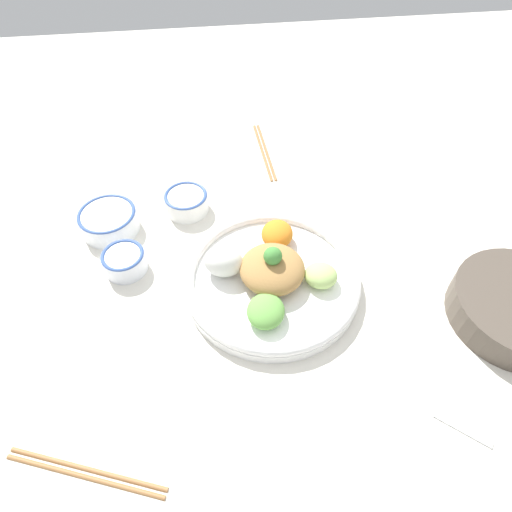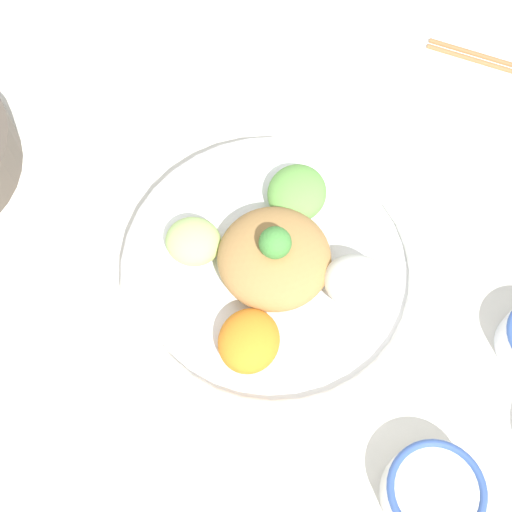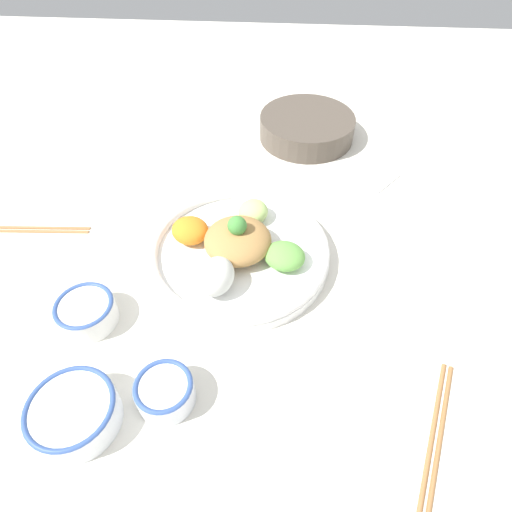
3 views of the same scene
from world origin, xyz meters
name	(u,v)px [view 1 (image 1 of 3)]	position (x,y,z in m)	size (l,w,h in m)	color
ground_plane	(255,286)	(0.00, 0.00, 0.00)	(2.40, 2.40, 0.00)	silver
salad_platter	(271,275)	(0.03, 0.00, 0.02)	(0.33, 0.33, 0.10)	white
sauce_bowl_red	(187,201)	(-0.12, 0.23, 0.02)	(0.09, 0.09, 0.04)	white
rice_bowl_blue	(109,220)	(-0.28, 0.19, 0.03)	(0.12, 0.12, 0.05)	white
sauce_bowl_dark	(124,261)	(-0.24, 0.07, 0.02)	(0.08, 0.08, 0.04)	white
chopsticks_pair_near	(85,472)	(-0.28, -0.29, 0.00)	(0.23, 0.10, 0.01)	#9E6B3D
chopsticks_pair_far	(264,151)	(0.08, 0.41, 0.00)	(0.03, 0.23, 0.01)	#9E6B3D
serving_spoon_main	(437,414)	(0.24, -0.28, 0.00)	(0.11, 0.10, 0.01)	white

